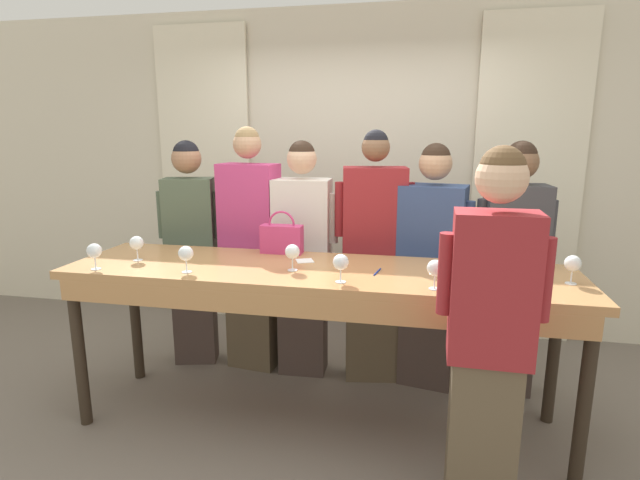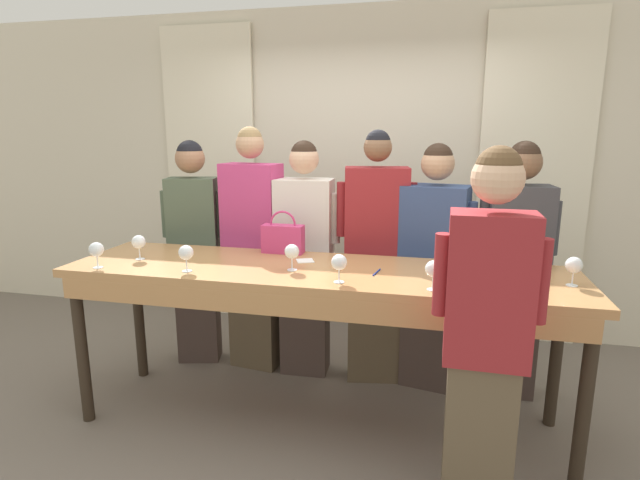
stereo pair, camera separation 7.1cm
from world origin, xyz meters
TOP-DOWN VIEW (x-y plane):
  - ground_plane at (0.00, 0.00)m, footprint 18.00×18.00m
  - wall_back at (0.00, 1.70)m, footprint 12.00×0.06m
  - curtain_panel_left at (-1.42, 1.64)m, footprint 0.86×0.03m
  - curtain_panel_right at (1.42, 1.64)m, footprint 0.86×0.03m
  - tasting_bar at (0.00, -0.03)m, footprint 2.95×0.75m
  - wine_bottle at (1.01, 0.02)m, footprint 0.08×0.08m
  - handbag at (-0.30, 0.31)m, footprint 0.27×0.10m
  - wine_glass_front_left at (-0.13, -0.08)m, footprint 0.08×0.08m
  - wine_glass_front_mid at (0.81, -0.17)m, footprint 0.08×0.08m
  - wine_glass_front_right at (-0.70, -0.24)m, footprint 0.08×0.08m
  - wine_glass_center_left at (0.18, -0.25)m, footprint 0.08×0.08m
  - wine_glass_center_mid at (-1.12, -0.06)m, footprint 0.08×0.08m
  - wine_glass_center_right at (1.27, 0.30)m, footprint 0.08×0.08m
  - wine_glass_back_left at (-1.24, -0.29)m, footprint 0.08×0.08m
  - wine_glass_back_mid at (1.35, -0.03)m, footprint 0.08×0.08m
  - wine_glass_back_right at (0.66, -0.27)m, footprint 0.08×0.08m
  - napkin at (-0.11, 0.14)m, footprint 0.13×0.13m
  - pen at (0.35, -0.02)m, footprint 0.03×0.14m
  - guest_olive_jacket at (-1.11, 0.65)m, footprint 0.48×0.30m
  - guest_pink_top at (-0.64, 0.65)m, footprint 0.54×0.27m
  - guest_cream_sweater at (-0.25, 0.65)m, footprint 0.51×0.28m
  - guest_striped_shirt at (0.26, 0.65)m, footprint 0.55×0.30m
  - guest_navy_coat at (0.65, 0.65)m, footprint 0.54×0.34m
  - guest_beige_cap at (1.18, 0.65)m, footprint 0.50×0.28m
  - host_pouring at (0.89, -0.63)m, footprint 0.46×0.22m

SIDE VIEW (x-z plane):
  - ground_plane at x=0.00m, z-range 0.00..0.00m
  - guest_navy_coat at x=0.65m, z-range 0.02..1.71m
  - guest_cream_sweater at x=-0.25m, z-range 0.02..1.73m
  - guest_beige_cap at x=1.18m, z-range 0.03..1.74m
  - tasting_bar at x=0.00m, z-range 0.40..1.39m
  - guest_olive_jacket at x=-1.11m, z-range 0.05..1.75m
  - guest_striped_shirt at x=0.26m, z-range 0.02..1.80m
  - host_pouring at x=0.89m, z-range 0.05..1.77m
  - guest_pink_top at x=-0.64m, z-range 0.03..1.83m
  - napkin at x=-0.11m, z-range 0.99..1.00m
  - pen at x=0.35m, z-range 0.99..1.00m
  - handbag at x=-0.30m, z-range 0.95..1.23m
  - wine_glass_front_mid at x=0.81m, z-range 1.02..1.17m
  - wine_glass_center_left at x=0.18m, z-range 1.02..1.17m
  - wine_glass_back_left at x=-1.24m, z-range 1.02..1.17m
  - wine_glass_front_left at x=-0.13m, z-range 1.02..1.18m
  - wine_glass_front_right at x=-0.70m, z-range 1.02..1.18m
  - wine_glass_center_mid at x=-1.12m, z-range 1.02..1.18m
  - wine_glass_center_right at x=1.27m, z-range 1.02..1.18m
  - wine_glass_back_mid at x=1.35m, z-range 1.02..1.18m
  - wine_glass_back_right at x=0.66m, z-range 1.02..1.18m
  - wine_bottle at x=1.01m, z-range 0.95..1.25m
  - curtain_panel_left at x=-1.42m, z-range 0.00..2.69m
  - curtain_panel_right at x=1.42m, z-range 0.00..2.69m
  - wall_back at x=0.00m, z-range 0.00..2.80m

